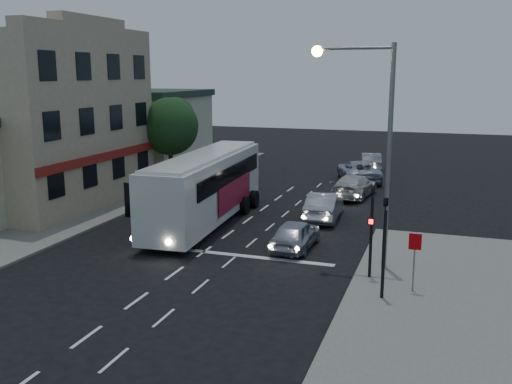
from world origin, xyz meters
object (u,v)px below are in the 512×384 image
(car_sedan_a, at_px, (324,206))
(streetlight, at_px, (373,130))
(tour_bus, at_px, (206,186))
(traffic_signal_main, at_px, (372,220))
(car_suv, at_px, (296,234))
(car_sedan_c, at_px, (359,171))
(car_extra, at_px, (371,162))
(traffic_signal_side, at_px, (385,235))
(car_sedan_b, at_px, (354,186))
(regulatory_sign, at_px, (415,253))
(street_tree, at_px, (170,124))

(car_sedan_a, bearing_deg, streetlight, 111.67)
(tour_bus, distance_m, traffic_signal_main, 11.22)
(car_sedan_a, bearing_deg, car_suv, 85.51)
(car_sedan_c, xyz_separation_m, car_extra, (0.25, 5.14, -0.04))
(car_sedan_c, xyz_separation_m, traffic_signal_side, (4.25, -22.74, 1.64))
(streetlight, bearing_deg, car_sedan_c, 99.68)
(car_suv, xyz_separation_m, traffic_signal_main, (3.79, -3.02, 1.74))
(car_sedan_a, distance_m, car_sedan_b, 6.34)
(tour_bus, relative_size, streetlight, 1.38)
(car_sedan_a, xyz_separation_m, car_extra, (0.35, 17.14, -0.03))
(tour_bus, relative_size, car_sedan_b, 2.45)
(car_sedan_c, distance_m, car_extra, 5.15)
(tour_bus, xyz_separation_m, car_suv, (5.73, -2.92, -1.36))
(tour_bus, distance_m, car_sedan_c, 16.03)
(traffic_signal_side, bearing_deg, regulatory_sign, 43.92)
(streetlight, bearing_deg, car_sedan_a, 114.87)
(traffic_signal_main, distance_m, regulatory_sign, 2.14)
(car_suv, relative_size, streetlight, 0.45)
(car_suv, height_order, car_extra, car_extra)
(car_sedan_b, height_order, traffic_signal_side, traffic_signal_side)
(tour_bus, height_order, car_sedan_a, tour_bus)
(car_sedan_c, bearing_deg, car_sedan_b, 76.00)
(car_sedan_c, bearing_deg, car_suv, 69.56)
(tour_bus, height_order, regulatory_sign, tour_bus)
(car_sedan_b, bearing_deg, car_extra, -81.48)
(tour_bus, xyz_separation_m, car_sedan_b, (6.53, 9.12, -1.31))
(car_suv, height_order, car_sedan_b, car_sedan_b)
(car_sedan_b, relative_size, street_tree, 0.82)
(car_extra, xyz_separation_m, traffic_signal_side, (4.01, -27.88, 1.69))
(streetlight, relative_size, street_tree, 1.45)
(car_sedan_c, relative_size, regulatory_sign, 2.54)
(car_sedan_a, height_order, streetlight, streetlight)
(car_sedan_c, bearing_deg, regulatory_sign, 83.87)
(streetlight, bearing_deg, car_extra, 97.10)
(car_sedan_c, height_order, traffic_signal_side, traffic_signal_side)
(street_tree, bearing_deg, car_sedan_c, 27.99)
(car_suv, relative_size, car_sedan_a, 0.87)
(car_sedan_a, distance_m, car_extra, 17.14)
(car_extra, height_order, regulatory_sign, regulatory_sign)
(traffic_signal_main, bearing_deg, streetlight, 100.20)
(regulatory_sign, height_order, streetlight, streetlight)
(street_tree, bearing_deg, tour_bus, -52.88)
(car_sedan_b, distance_m, car_extra, 10.85)
(tour_bus, height_order, traffic_signal_side, traffic_signal_side)
(street_tree, bearing_deg, traffic_signal_main, -42.03)
(traffic_signal_side, xyz_separation_m, street_tree, (-16.51, 16.22, 2.08))
(car_sedan_b, bearing_deg, tour_bus, 61.23)
(car_sedan_b, height_order, traffic_signal_main, traffic_signal_main)
(car_suv, relative_size, car_sedan_b, 0.79)
(traffic_signal_main, height_order, regulatory_sign, traffic_signal_main)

